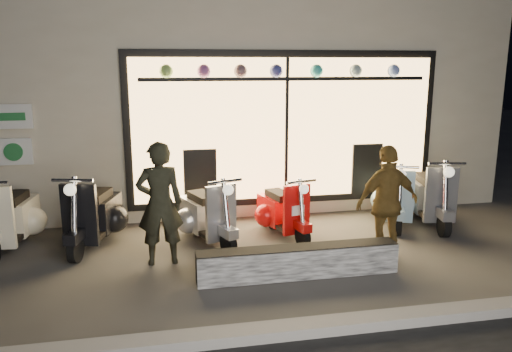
{
  "coord_description": "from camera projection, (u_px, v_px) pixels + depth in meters",
  "views": [
    {
      "loc": [
        -1.37,
        -6.34,
        2.63
      ],
      "look_at": [
        0.0,
        0.6,
        1.05
      ],
      "focal_mm": 35.0,
      "sensor_mm": 36.0,
      "label": 1
    }
  ],
  "objects": [
    {
      "name": "ground",
      "position": [
        264.0,
        259.0,
        6.9
      ],
      "size": [
        40.0,
        40.0,
        0.0
      ],
      "primitive_type": "plane",
      "color": "#383533",
      "rests_on": "ground"
    },
    {
      "name": "kerb",
      "position": [
        306.0,
        328.0,
        4.97
      ],
      "size": [
        40.0,
        0.25,
        0.12
      ],
      "primitive_type": "cube",
      "color": "slate",
      "rests_on": "ground"
    },
    {
      "name": "shop_building",
      "position": [
        218.0,
        89.0,
        11.21
      ],
      "size": [
        10.2,
        6.23,
        4.2
      ],
      "color": "beige",
      "rests_on": "ground"
    },
    {
      "name": "graffiti_barrier",
      "position": [
        298.0,
        262.0,
        6.29
      ],
      "size": [
        2.57,
        0.28,
        0.4
      ],
      "primitive_type": "cube",
      "color": "black",
      "rests_on": "ground"
    },
    {
      "name": "scooter_silver",
      "position": [
        205.0,
        214.0,
        7.58
      ],
      "size": [
        0.79,
        1.43,
        1.03
      ],
      "rotation": [
        0.0,
        0.0,
        0.36
      ],
      "color": "black",
      "rests_on": "ground"
    },
    {
      "name": "scooter_red",
      "position": [
        281.0,
        210.0,
        7.9
      ],
      "size": [
        0.64,
        1.34,
        0.95
      ],
      "rotation": [
        0.0,
        0.0,
        0.25
      ],
      "color": "black",
      "rests_on": "ground"
    },
    {
      "name": "scooter_black",
      "position": [
        96.0,
        214.0,
        7.48
      ],
      "size": [
        0.75,
        1.55,
        1.1
      ],
      "rotation": [
        0.0,
        0.0,
        -0.26
      ],
      "color": "black",
      "rests_on": "ground"
    },
    {
      "name": "scooter_cream",
      "position": [
        13.0,
        217.0,
        7.34
      ],
      "size": [
        0.59,
        1.54,
        1.1
      ],
      "rotation": [
        0.0,
        0.0,
        -0.1
      ],
      "color": "black",
      "rests_on": "ground"
    },
    {
      "name": "scooter_blue",
      "position": [
        396.0,
        197.0,
        8.52
      ],
      "size": [
        0.85,
        1.46,
        1.06
      ],
      "rotation": [
        0.0,
        0.0,
        -0.4
      ],
      "color": "black",
      "rests_on": "ground"
    },
    {
      "name": "scooter_grey",
      "position": [
        428.0,
        196.0,
        8.5
      ],
      "size": [
        0.71,
        1.58,
        1.12
      ],
      "rotation": [
        0.0,
        0.0,
        -0.2
      ],
      "color": "black",
      "rests_on": "ground"
    },
    {
      "name": "man",
      "position": [
        160.0,
        204.0,
        6.59
      ],
      "size": [
        0.63,
        0.43,
        1.67
      ],
      "primitive_type": "imported",
      "rotation": [
        0.0,
        0.0,
        3.2
      ],
      "color": "black",
      "rests_on": "ground"
    },
    {
      "name": "woman",
      "position": [
        387.0,
        203.0,
        6.78
      ],
      "size": [
        0.97,
        0.5,
        1.59
      ],
      "primitive_type": "imported",
      "rotation": [
        0.0,
        0.0,
        3.26
      ],
      "color": "brown",
      "rests_on": "ground"
    }
  ]
}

